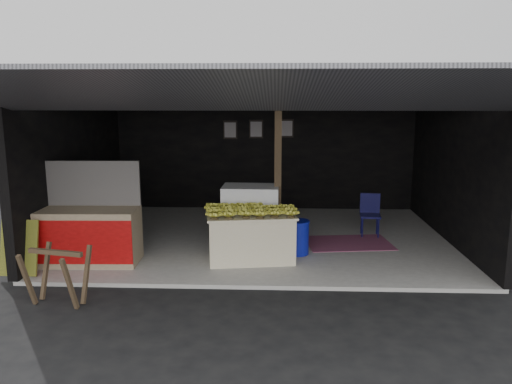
{
  "coord_description": "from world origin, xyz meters",
  "views": [
    {
      "loc": [
        0.28,
        -6.63,
        2.7
      ],
      "look_at": [
        -0.06,
        1.57,
        1.1
      ],
      "focal_mm": 35.0,
      "sensor_mm": 36.0,
      "label": 1
    }
  ],
  "objects_px": {
    "banana_table": "(251,236)",
    "sawhorse": "(57,271)",
    "water_barrel": "(298,238)",
    "plastic_chair": "(370,211)",
    "neighbor_stall": "(89,233)",
    "white_crate": "(251,216)"
  },
  "relations": [
    {
      "from": "white_crate",
      "to": "plastic_chair",
      "type": "relative_size",
      "value": 1.36
    },
    {
      "from": "plastic_chair",
      "to": "water_barrel",
      "type": "bearing_deg",
      "value": -133.19
    },
    {
      "from": "neighbor_stall",
      "to": "sawhorse",
      "type": "xyz_separation_m",
      "value": [
        0.14,
        -1.52,
        -0.07
      ]
    },
    {
      "from": "banana_table",
      "to": "sawhorse",
      "type": "relative_size",
      "value": 1.93
    },
    {
      "from": "sawhorse",
      "to": "neighbor_stall",
      "type": "bearing_deg",
      "value": 107.09
    },
    {
      "from": "sawhorse",
      "to": "plastic_chair",
      "type": "height_order",
      "value": "plastic_chair"
    },
    {
      "from": "water_barrel",
      "to": "plastic_chair",
      "type": "bearing_deg",
      "value": 40.98
    },
    {
      "from": "banana_table",
      "to": "water_barrel",
      "type": "distance_m",
      "value": 0.85
    },
    {
      "from": "banana_table",
      "to": "sawhorse",
      "type": "distance_m",
      "value": 3.0
    },
    {
      "from": "neighbor_stall",
      "to": "water_barrel",
      "type": "relative_size",
      "value": 2.93
    },
    {
      "from": "banana_table",
      "to": "plastic_chair",
      "type": "height_order",
      "value": "plastic_chair"
    },
    {
      "from": "banana_table",
      "to": "white_crate",
      "type": "xyz_separation_m",
      "value": [
        -0.04,
        0.75,
        0.15
      ]
    },
    {
      "from": "water_barrel",
      "to": "sawhorse",
      "type": "bearing_deg",
      "value": -146.65
    },
    {
      "from": "water_barrel",
      "to": "plastic_chair",
      "type": "xyz_separation_m",
      "value": [
        1.42,
        1.24,
        0.19
      ]
    },
    {
      "from": "white_crate",
      "to": "water_barrel",
      "type": "distance_m",
      "value": 0.96
    },
    {
      "from": "water_barrel",
      "to": "white_crate",
      "type": "bearing_deg",
      "value": 152.82
    },
    {
      "from": "neighbor_stall",
      "to": "banana_table",
      "type": "bearing_deg",
      "value": 3.78
    },
    {
      "from": "white_crate",
      "to": "plastic_chair",
      "type": "height_order",
      "value": "white_crate"
    },
    {
      "from": "white_crate",
      "to": "plastic_chair",
      "type": "distance_m",
      "value": 2.39
    },
    {
      "from": "banana_table",
      "to": "neighbor_stall",
      "type": "relative_size",
      "value": 0.94
    },
    {
      "from": "banana_table",
      "to": "water_barrel",
      "type": "relative_size",
      "value": 2.77
    },
    {
      "from": "banana_table",
      "to": "white_crate",
      "type": "height_order",
      "value": "white_crate"
    }
  ]
}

